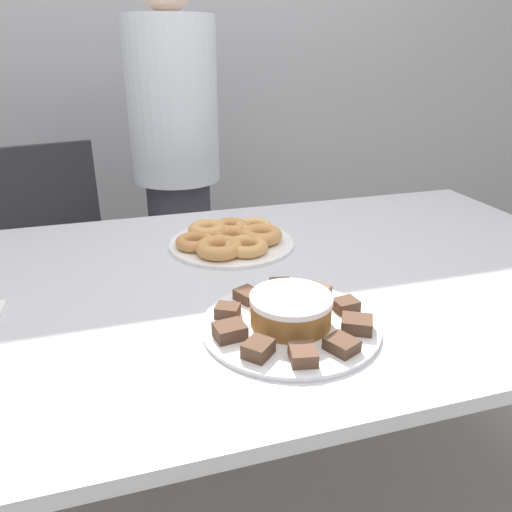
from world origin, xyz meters
The scene contains 26 objects.
ground_plane centered at (0.00, 0.00, 0.00)m, with size 12.00×12.00×0.00m, color gray.
wall_back centered at (0.00, 1.64, 1.30)m, with size 8.00×0.05×2.60m.
table centered at (0.00, 0.00, 0.68)m, with size 1.81×1.07×0.75m.
person_standing centered at (-0.09, 0.94, 0.82)m, with size 0.34×0.34×1.56m.
office_chair_left centered at (-0.57, 0.89, 0.44)m, with size 0.53×0.53×0.91m.
plate_cake centered at (-0.04, -0.25, 0.75)m, with size 0.35×0.35×0.01m.
plate_donuts centered at (-0.04, 0.22, 0.75)m, with size 0.35×0.35×0.01m.
frosted_cake centered at (-0.04, -0.25, 0.79)m, with size 0.16×0.16×0.06m.
lamington_0 centered at (0.05, -0.16, 0.77)m, with size 0.07×0.07×0.02m.
lamington_1 centered at (-0.02, -0.12, 0.77)m, with size 0.05×0.06×0.03m.
lamington_2 centered at (-0.10, -0.13, 0.77)m, with size 0.06×0.06×0.02m.
lamington_3 centered at (-0.15, -0.19, 0.77)m, with size 0.06×0.06×0.02m.
lamington_4 centered at (-0.17, -0.26, 0.77)m, with size 0.06×0.05×0.03m.
lamington_5 centered at (-0.14, -0.34, 0.77)m, with size 0.07×0.07×0.03m.
lamington_6 centered at (-0.07, -0.37, 0.77)m, with size 0.05×0.06×0.02m.
lamington_7 centered at (0.01, -0.36, 0.77)m, with size 0.06×0.07×0.02m.
lamington_8 centered at (0.07, -0.31, 0.77)m, with size 0.07×0.07×0.03m.
lamington_9 centered at (0.09, -0.23, 0.77)m, with size 0.05×0.05×0.02m.
donut_0 centered at (-0.04, 0.22, 0.77)m, with size 0.10×0.10×0.03m.
donut_1 centered at (-0.03, 0.29, 0.77)m, with size 0.10×0.10×0.03m.
donut_2 centered at (-0.10, 0.28, 0.78)m, with size 0.11×0.11×0.04m.
donut_3 centered at (-0.15, 0.20, 0.77)m, with size 0.11×0.11×0.03m.
donut_4 centered at (-0.10, 0.13, 0.78)m, with size 0.12×0.12×0.04m.
donut_5 centered at (-0.03, 0.13, 0.77)m, with size 0.12×0.12×0.03m.
donut_6 centered at (0.03, 0.19, 0.78)m, with size 0.12×0.12×0.04m.
donut_7 centered at (0.04, 0.28, 0.77)m, with size 0.11×0.11×0.03m.
Camera 1 is at (-0.35, -1.05, 1.27)m, focal length 35.00 mm.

